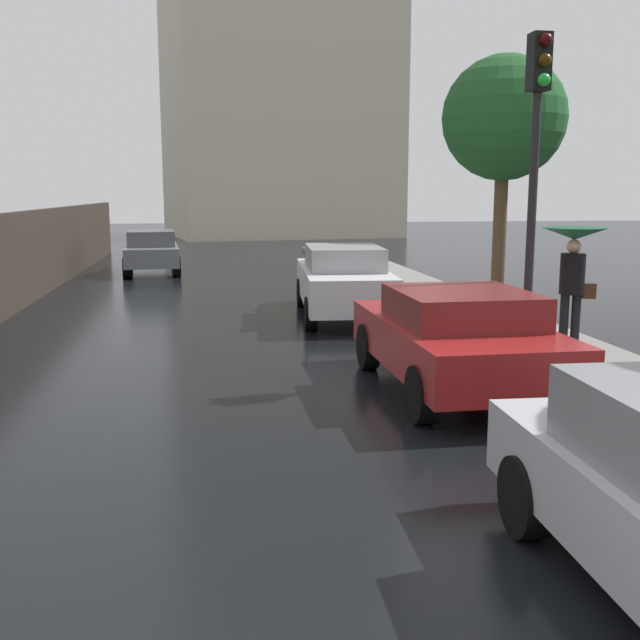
{
  "coord_description": "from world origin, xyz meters",
  "views": [
    {
      "loc": [
        -0.15,
        -2.44,
        2.55
      ],
      "look_at": [
        1.36,
        7.49,
        0.81
      ],
      "focal_mm": 41.56,
      "sensor_mm": 36.0,
      "label": 1
    }
  ],
  "objects_px": {
    "car_grey_mid_road": "(151,251)",
    "traffic_light": "(536,140)",
    "car_white_behind_camera": "(343,280)",
    "street_tree_near": "(504,120)",
    "car_red_far_ahead": "(457,337)",
    "pedestrian_with_umbrella_far": "(574,255)"
  },
  "relations": [
    {
      "from": "car_white_behind_camera",
      "to": "pedestrian_with_umbrella_far",
      "type": "xyz_separation_m",
      "value": [
        2.91,
        -4.02,
        0.81
      ]
    },
    {
      "from": "car_grey_mid_road",
      "to": "street_tree_near",
      "type": "relative_size",
      "value": 0.69
    },
    {
      "from": "car_grey_mid_road",
      "to": "pedestrian_with_umbrella_far",
      "type": "distance_m",
      "value": 15.12
    },
    {
      "from": "car_grey_mid_road",
      "to": "street_tree_near",
      "type": "distance_m",
      "value": 11.73
    },
    {
      "from": "car_red_far_ahead",
      "to": "traffic_light",
      "type": "bearing_deg",
      "value": 28.47
    },
    {
      "from": "traffic_light",
      "to": "street_tree_near",
      "type": "relative_size",
      "value": 0.79
    },
    {
      "from": "pedestrian_with_umbrella_far",
      "to": "street_tree_near",
      "type": "bearing_deg",
      "value": 90.76
    },
    {
      "from": "car_grey_mid_road",
      "to": "car_white_behind_camera",
      "type": "xyz_separation_m",
      "value": [
        4.49,
        -9.14,
        0.05
      ]
    },
    {
      "from": "car_grey_mid_road",
      "to": "pedestrian_with_umbrella_far",
      "type": "xyz_separation_m",
      "value": [
        7.4,
        -13.16,
        0.86
      ]
    },
    {
      "from": "street_tree_near",
      "to": "car_white_behind_camera",
      "type": "bearing_deg",
      "value": -154.42
    },
    {
      "from": "pedestrian_with_umbrella_far",
      "to": "car_grey_mid_road",
      "type": "bearing_deg",
      "value": 131.59
    },
    {
      "from": "car_white_behind_camera",
      "to": "traffic_light",
      "type": "xyz_separation_m",
      "value": [
        1.69,
        -5.14,
        2.47
      ]
    },
    {
      "from": "car_white_behind_camera",
      "to": "traffic_light",
      "type": "bearing_deg",
      "value": -67.73
    },
    {
      "from": "traffic_light",
      "to": "street_tree_near",
      "type": "height_order",
      "value": "street_tree_near"
    },
    {
      "from": "car_red_far_ahead",
      "to": "traffic_light",
      "type": "relative_size",
      "value": 0.89
    },
    {
      "from": "car_white_behind_camera",
      "to": "street_tree_near",
      "type": "xyz_separation_m",
      "value": [
        4.13,
        1.98,
        3.43
      ]
    },
    {
      "from": "street_tree_near",
      "to": "car_red_far_ahead",
      "type": "bearing_deg",
      "value": -115.4
    },
    {
      "from": "car_grey_mid_road",
      "to": "traffic_light",
      "type": "distance_m",
      "value": 15.76
    },
    {
      "from": "car_grey_mid_road",
      "to": "traffic_light",
      "type": "relative_size",
      "value": 0.87
    },
    {
      "from": "car_red_far_ahead",
      "to": "pedestrian_with_umbrella_far",
      "type": "relative_size",
      "value": 2.14
    },
    {
      "from": "car_red_far_ahead",
      "to": "traffic_light",
      "type": "distance_m",
      "value": 2.92
    },
    {
      "from": "car_red_far_ahead",
      "to": "street_tree_near",
      "type": "xyz_separation_m",
      "value": [
        3.72,
        7.84,
        3.49
      ]
    }
  ]
}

